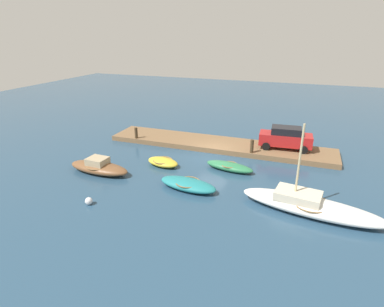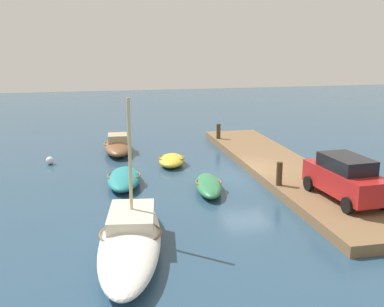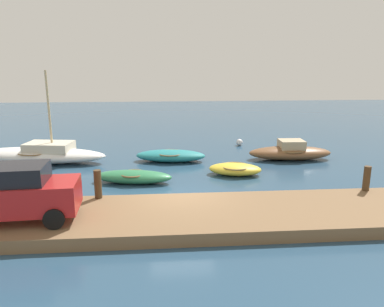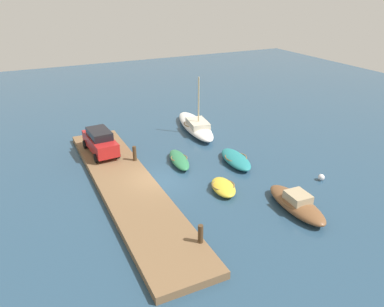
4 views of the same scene
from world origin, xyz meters
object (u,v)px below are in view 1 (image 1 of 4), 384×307
Objects in this scene: mooring_post_mid_west at (136,133)px; mooring_post_west at (252,146)px; rowboat_teal at (188,184)px; sailboat_white at (309,205)px; rowboat_green at (229,166)px; motorboat_brown at (99,167)px; parked_car at (285,138)px; marker_buoy at (89,201)px; dinghy_yellow at (163,162)px.

mooring_post_west is at bearing 180.00° from mooring_post_mid_west.
mooring_post_mid_west is (7.57, -6.77, 0.59)m from rowboat_teal.
sailboat_white is 6.84m from rowboat_green.
mooring_post_west is at bearing -100.10° from rowboat_green.
rowboat_teal is at bearing -178.46° from motorboat_brown.
rowboat_green is 0.87× the size of parked_car.
motorboat_brown is at bearing 6.37° from rowboat_teal.
sailboat_white is at bearing -163.89° from marker_buoy.
dinghy_yellow is 2.60× the size of mooring_post_west.
motorboat_brown reaches higher than dinghy_yellow.
rowboat_teal is 4.16m from rowboat_green.
marker_buoy is (4.73, 3.78, -0.11)m from rowboat_teal.
rowboat_teal is 6.06m from marker_buoy.
dinghy_yellow reaches higher than marker_buoy.
rowboat_teal is 3.75× the size of mooring_post_west.
mooring_post_mid_west reaches higher than marker_buoy.
mooring_post_mid_west is at bearing -17.11° from sailboat_white.
parked_car is (-12.07, -8.51, 0.92)m from motorboat_brown.
rowboat_green is at bearing 51.08° from parked_car.
parked_car reaches higher than dinghy_yellow.
mooring_post_west is (-1.05, -3.01, 0.67)m from rowboat_green.
motorboat_brown is at bearing 31.31° from parked_car.
parked_car is 9.67× the size of marker_buoy.
sailboat_white reaches higher than parked_car.
mooring_post_west is 0.25× the size of parked_car.
dinghy_yellow is 4.98m from rowboat_green.
rowboat_teal is 0.95× the size of parked_car.
motorboat_brown is at bearing 6.55° from sailboat_white.
motorboat_brown is at bearing 34.39° from mooring_post_west.
motorboat_brown is 4.45m from marker_buoy.
dinghy_yellow is at bearing -8.59° from sailboat_white.
rowboat_green is 6.07m from parked_car.
dinghy_yellow is 0.69× the size of rowboat_teal.
dinghy_yellow is 4.22m from rowboat_teal.
mooring_post_mid_west is 2.24× the size of marker_buoy.
dinghy_yellow is at bearing -103.77° from marker_buoy.
sailboat_white is 16.47m from mooring_post_mid_west.
rowboat_green is (-8.64, -3.62, -0.15)m from motorboat_brown.
rowboat_green is 9.86m from mooring_post_mid_west.
mooring_post_mid_west is at bearing -81.12° from motorboat_brown.
motorboat_brown is 1.71× the size of dinghy_yellow.
motorboat_brown reaches higher than rowboat_teal.
marker_buoy is at bearing 105.03° from mooring_post_mid_west.
rowboat_green is 3.45× the size of mooring_post_west.
sailboat_white is 18.06× the size of marker_buoy.
dinghy_yellow is 0.35× the size of sailboat_white.
rowboat_teal is at bearing -141.37° from marker_buoy.
marker_buoy is at bearing 58.23° from rowboat_green.
motorboat_brown is at bearing -61.70° from marker_buoy.
sailboat_white is 9.23m from parked_car.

